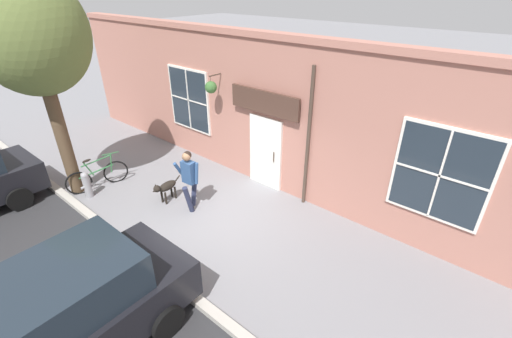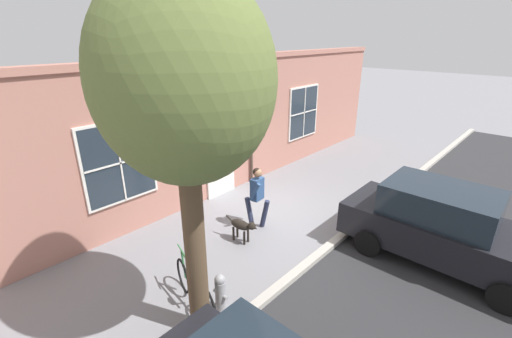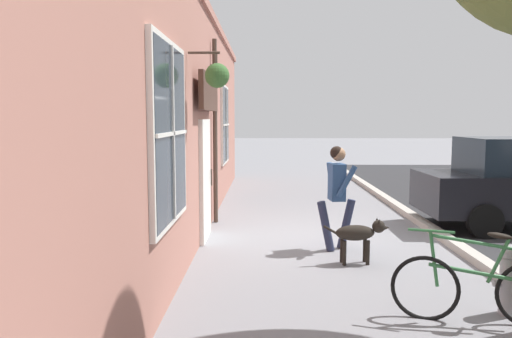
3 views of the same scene
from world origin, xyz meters
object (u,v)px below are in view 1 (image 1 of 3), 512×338
Objects in this scene: pedestrian_walking at (189,175)px; parked_car_mid_block at (56,322)px; dog_on_leash at (166,187)px; leaning_bicycle at (98,176)px; fire_hydrant at (87,184)px; street_tree_by_curb at (33,40)px.

pedestrian_walking is 4.33m from parked_car_mid_block.
dog_on_leash is 0.58× the size of leaning_bicycle.
dog_on_leash is 1.27× the size of fire_hydrant.
leaning_bicycle is 0.50m from fire_hydrant.
street_tree_by_curb reaches higher than fire_hydrant.
parked_car_mid_block reaches higher than fire_hydrant.
pedestrian_walking reaches higher than leaning_bicycle.
parked_car_mid_block is at bearing 63.62° from street_tree_by_curb.
fire_hydrant is at bearing 28.62° from leaning_bicycle.
street_tree_by_curb is at bearing -61.10° from dog_on_leash.
fire_hydrant is at bearing -120.06° from parked_car_mid_block.
dog_on_leash is at bearing 118.90° from street_tree_by_curb.
street_tree_by_curb is 3.78m from fire_hydrant.
parked_car_mid_block is (2.95, 4.57, 0.50)m from leaning_bicycle.
pedestrian_walking is at bearing -157.16° from parked_car_mid_block.
fire_hydrant is at bearing 98.08° from street_tree_by_curb.
leaning_bicycle is at bearing -122.82° from parked_car_mid_block.
leaning_bicycle is (-0.52, 0.32, -3.75)m from street_tree_by_curb.
street_tree_by_curb reaches higher than parked_car_mid_block.
street_tree_by_curb is at bearing -81.92° from fire_hydrant.
street_tree_by_curb is at bearing -64.04° from pedestrian_walking.
dog_on_leash is 2.27m from leaning_bicycle.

